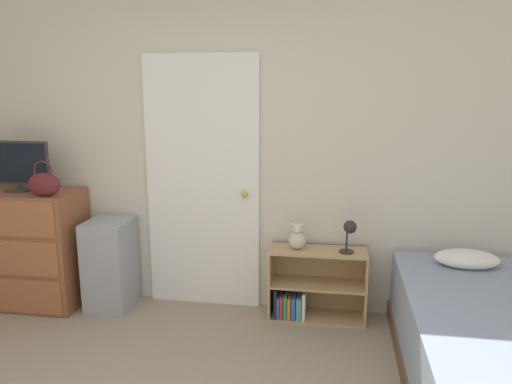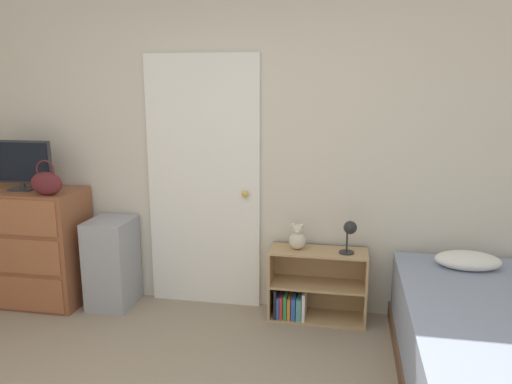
% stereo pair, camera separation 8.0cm
% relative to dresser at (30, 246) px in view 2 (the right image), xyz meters
% --- Properties ---
extents(wall_back, '(10.00, 0.06, 2.55)m').
position_rel_dresser_xyz_m(wall_back, '(1.71, 0.29, 0.80)').
color(wall_back, beige).
rests_on(wall_back, ground_plane).
extents(door_closed, '(0.91, 0.09, 2.02)m').
position_rel_dresser_xyz_m(door_closed, '(1.44, 0.24, 0.53)').
color(door_closed, white).
rests_on(door_closed, ground_plane).
extents(dresser, '(0.91, 0.49, 0.96)m').
position_rel_dresser_xyz_m(dresser, '(0.00, 0.00, 0.00)').
color(dresser, brown).
rests_on(dresser, ground_plane).
extents(tv, '(0.53, 0.16, 0.40)m').
position_rel_dresser_xyz_m(tv, '(-0.00, -0.00, 0.69)').
color(tv, '#2D2D33').
rests_on(tv, dresser).
extents(handbag, '(0.26, 0.11, 0.27)m').
position_rel_dresser_xyz_m(handbag, '(0.31, -0.15, 0.57)').
color(handbag, '#591E23').
rests_on(handbag, dresser).
extents(storage_bin, '(0.34, 0.39, 0.73)m').
position_rel_dresser_xyz_m(storage_bin, '(0.70, 0.05, -0.11)').
color(storage_bin, '#999EA8').
rests_on(storage_bin, ground_plane).
extents(bookshelf, '(0.74, 0.29, 0.56)m').
position_rel_dresser_xyz_m(bookshelf, '(2.32, 0.11, -0.24)').
color(bookshelf, tan).
rests_on(bookshelf, ground_plane).
extents(teddy_bear, '(0.13, 0.13, 0.20)m').
position_rel_dresser_xyz_m(teddy_bear, '(2.21, 0.10, 0.17)').
color(teddy_bear, beige).
rests_on(teddy_bear, bookshelf).
extents(desk_lamp, '(0.12, 0.12, 0.25)m').
position_rel_dresser_xyz_m(desk_lamp, '(2.60, 0.06, 0.26)').
color(desk_lamp, '#262628').
rests_on(desk_lamp, bookshelf).
extents(bed, '(0.98, 1.97, 0.65)m').
position_rel_dresser_xyz_m(bed, '(3.41, -0.74, -0.20)').
color(bed, brown).
rests_on(bed, ground_plane).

